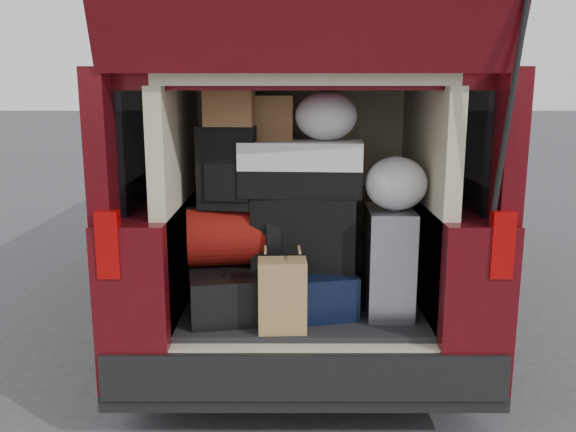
# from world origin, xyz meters

# --- Properties ---
(ground) EXTENTS (80.00, 80.00, 0.00)m
(ground) POSITION_xyz_m (0.00, 0.00, 0.00)
(ground) COLOR #3C3C3E
(ground) RESTS_ON ground
(minivan) EXTENTS (1.90, 5.35, 2.77)m
(minivan) POSITION_xyz_m (0.00, 1.86, 0.91)
(minivan) COLOR black
(minivan) RESTS_ON ground
(load_floor) EXTENTS (1.24, 1.05, 0.55)m
(load_floor) POSITION_xyz_m (0.00, 0.28, 0.28)
(load_floor) COLOR black
(load_floor) RESTS_ON ground
(black_hardshell) EXTENTS (0.52, 0.65, 0.23)m
(black_hardshell) POSITION_xyz_m (-0.38, 0.13, 0.67)
(black_hardshell) COLOR black
(black_hardshell) RESTS_ON load_floor
(navy_hardshell) EXTENTS (0.52, 0.59, 0.22)m
(navy_hardshell) POSITION_xyz_m (0.02, 0.14, 0.66)
(navy_hardshell) COLOR black
(navy_hardshell) RESTS_ON load_floor
(silver_roller) EXTENTS (0.24, 0.37, 0.55)m
(silver_roller) POSITION_xyz_m (0.44, 0.08, 0.82)
(silver_roller) COLOR silver
(silver_roller) RESTS_ON load_floor
(kraft_bag) EXTENTS (0.23, 0.15, 0.35)m
(kraft_bag) POSITION_xyz_m (-0.10, -0.16, 0.73)
(kraft_bag) COLOR #AD884E
(kraft_bag) RESTS_ON load_floor
(red_duffel) EXTENTS (0.50, 0.37, 0.30)m
(red_duffel) POSITION_xyz_m (-0.36, 0.17, 0.93)
(red_duffel) COLOR maroon
(red_duffel) RESTS_ON black_hardshell
(black_soft_case) EXTENTS (0.56, 0.38, 0.38)m
(black_soft_case) POSITION_xyz_m (0.02, 0.18, 0.96)
(black_soft_case) COLOR black
(black_soft_case) RESTS_ON navy_hardshell
(backpack) EXTENTS (0.31, 0.21, 0.42)m
(backpack) POSITION_xyz_m (-0.38, 0.17, 1.29)
(backpack) COLOR black
(backpack) RESTS_ON red_duffel
(twotone_duffel) EXTENTS (0.63, 0.36, 0.28)m
(twotone_duffel) POSITION_xyz_m (-0.01, 0.19, 1.29)
(twotone_duffel) COLOR white
(twotone_duffel) RESTS_ON black_soft_case
(grocery_sack_lower) EXTENTS (0.25, 0.21, 0.22)m
(grocery_sack_lower) POSITION_xyz_m (-0.36, 0.15, 1.61)
(grocery_sack_lower) COLOR brown
(grocery_sack_lower) RESTS_ON backpack
(grocery_sack_upper) EXTENTS (0.23, 0.19, 0.22)m
(grocery_sack_upper) POSITION_xyz_m (-0.17, 0.25, 1.54)
(grocery_sack_upper) COLOR brown
(grocery_sack_upper) RESTS_ON twotone_duffel
(plastic_bag_center) EXTENTS (0.35, 0.33, 0.25)m
(plastic_bag_center) POSITION_xyz_m (0.12, 0.18, 1.55)
(plastic_bag_center) COLOR silver
(plastic_bag_center) RESTS_ON twotone_duffel
(plastic_bag_right) EXTENTS (0.32, 0.31, 0.26)m
(plastic_bag_right) POSITION_xyz_m (0.46, 0.05, 1.23)
(plastic_bag_right) COLOR silver
(plastic_bag_right) RESTS_ON silver_roller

